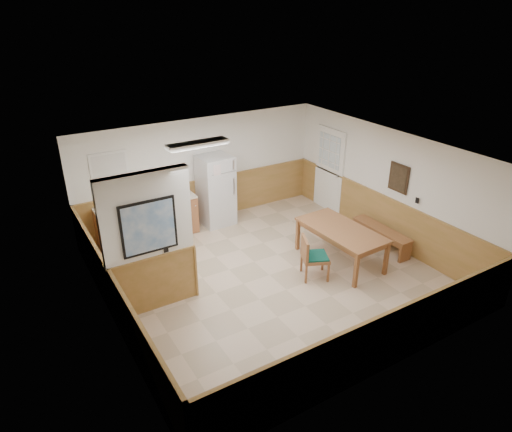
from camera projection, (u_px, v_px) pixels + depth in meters
ground at (269, 275)px, 8.95m from camera, size 6.00×6.00×0.00m
ceiling at (271, 153)px, 7.87m from camera, size 6.00×6.00×0.02m
back_wall at (201, 170)px, 10.73m from camera, size 6.00×0.02×2.50m
right_wall at (387, 187)px, 9.81m from camera, size 0.02×6.00×2.50m
left_wall at (106, 261)px, 7.01m from camera, size 0.02×6.00×2.50m
wainscot_back at (203, 200)px, 11.04m from camera, size 6.00×0.04×1.00m
wainscot_right at (383, 218)px, 10.12m from camera, size 0.04×6.00×1.00m
wainscot_left at (114, 301)px, 7.34m from camera, size 0.04×6.00×1.00m
partition_wall at (149, 245)px, 7.52m from camera, size 1.50×0.20×2.50m
kitchen_counter at (160, 217)px, 10.26m from camera, size 2.20×0.61×1.00m
exterior_door at (329, 170)px, 11.35m from camera, size 0.07×1.02×2.15m
kitchen_window at (110, 175)px, 9.60m from camera, size 0.80×0.04×1.00m
wall_painting at (399, 178)px, 9.43m from camera, size 0.04×0.50×0.60m
fluorescent_fixture at (198, 144)px, 8.53m from camera, size 1.20×0.30×0.09m
refrigerator at (216, 190)px, 10.70m from camera, size 0.76×0.73×1.67m
dining_table at (341, 233)px, 9.15m from camera, size 1.01×1.89×0.75m
dining_bench at (381, 233)px, 9.83m from camera, size 0.34×1.50×0.45m
dining_chair at (311, 255)px, 8.69m from camera, size 0.81×0.70×0.85m
fire_extinguisher at (183, 187)px, 10.23m from camera, size 0.13×0.13×0.44m
soap_bottle at (119, 202)px, 9.65m from camera, size 0.08×0.08×0.23m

